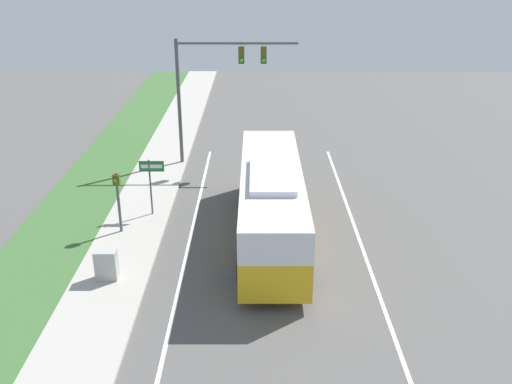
{
  "coord_description": "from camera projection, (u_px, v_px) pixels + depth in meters",
  "views": [
    {
      "loc": [
        -0.79,
        -18.09,
        11.26
      ],
      "look_at": [
        -0.83,
        4.67,
        1.67
      ],
      "focal_mm": 40.0,
      "sensor_mm": 36.0,
      "label": 1
    }
  ],
  "objects": [
    {
      "name": "street_sign",
      "position": [
        152.0,
        177.0,
        25.64
      ],
      "size": [
        1.12,
        0.08,
        2.75
      ],
      "color": "#4C4C51",
      "rests_on": "ground_plane"
    },
    {
      "name": "grass_verge",
      "position": [
        24.0,
        281.0,
        21.04
      ],
      "size": [
        3.6,
        80.0,
        0.1
      ],
      "color": "#3D6633",
      "rests_on": "ground_plane"
    },
    {
      "name": "lane_divider_far",
      "position": [
        376.0,
        283.0,
        21.03
      ],
      "size": [
        0.14,
        30.0,
        0.01
      ],
      "color": "silver",
      "rests_on": "ground_plane"
    },
    {
      "name": "bus",
      "position": [
        272.0,
        199.0,
        23.71
      ],
      "size": [
        2.68,
        11.25,
        3.28
      ],
      "color": "gold",
      "rests_on": "ground_plane"
    },
    {
      "name": "utility_cabinet",
      "position": [
        107.0,
        265.0,
        20.88
      ],
      "size": [
        0.79,
        0.47,
        1.15
      ],
      "color": "#A8A8A3",
      "rests_on": "sidewalk"
    },
    {
      "name": "sidewalk",
      "position": [
        111.0,
        281.0,
        21.03
      ],
      "size": [
        2.8,
        80.0,
        0.12
      ],
      "color": "#ADA89E",
      "rests_on": "ground_plane"
    },
    {
      "name": "signal_gantry",
      "position": [
        214.0,
        77.0,
        30.96
      ],
      "size": [
        6.61,
        0.41,
        7.05
      ],
      "color": "#4C4C51",
      "rests_on": "ground_plane"
    },
    {
      "name": "ground_plane",
      "position": [
        278.0,
        283.0,
        21.04
      ],
      "size": [
        80.0,
        80.0,
        0.0
      ],
      "primitive_type": "plane",
      "color": "#565451"
    },
    {
      "name": "lane_divider_near",
      "position": [
        181.0,
        282.0,
        21.04
      ],
      "size": [
        0.14,
        30.0,
        0.01
      ],
      "color": "silver",
      "rests_on": "ground_plane"
    },
    {
      "name": "pedestrian_signal",
      "position": [
        119.0,
        193.0,
        23.99
      ],
      "size": [
        0.28,
        0.34,
        2.76
      ],
      "color": "#4C4C51",
      "rests_on": "ground_plane"
    }
  ]
}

